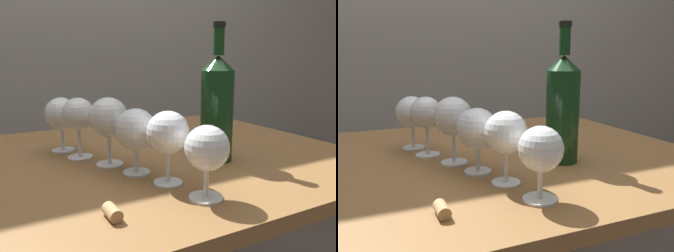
# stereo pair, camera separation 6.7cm
# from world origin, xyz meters

# --- Properties ---
(dining_table) EXTENTS (1.14, 0.87, 0.73)m
(dining_table) POSITION_xyz_m (0.00, 0.00, 0.63)
(dining_table) COLOR brown
(dining_table) RESTS_ON ground_plane
(wine_glass_cabernet) EXTENTS (0.08, 0.08, 0.14)m
(wine_glass_cabernet) POSITION_xyz_m (0.01, -0.31, 0.82)
(wine_glass_cabernet) COLOR white
(wine_glass_cabernet) RESTS_ON dining_table
(wine_glass_merlot) EXTENTS (0.09, 0.09, 0.15)m
(wine_glass_merlot) POSITION_xyz_m (-0.01, -0.22, 0.83)
(wine_glass_merlot) COLOR white
(wine_glass_merlot) RESTS_ON dining_table
(wine_glass_pinot) EXTENTS (0.09, 0.09, 0.14)m
(wine_glass_pinot) POSITION_xyz_m (-0.04, -0.13, 0.82)
(wine_glass_pinot) COLOR white
(wine_glass_pinot) RESTS_ON dining_table
(wine_glass_amber) EXTENTS (0.09, 0.09, 0.16)m
(wine_glass_amber) POSITION_xyz_m (-0.08, -0.04, 0.84)
(wine_glass_amber) COLOR white
(wine_glass_amber) RESTS_ON dining_table
(wine_glass_rose) EXTENTS (0.08, 0.08, 0.15)m
(wine_glass_rose) POSITION_xyz_m (-0.12, 0.05, 0.84)
(wine_glass_rose) COLOR white
(wine_glass_rose) RESTS_ON dining_table
(wine_glass_chardonnay) EXTENTS (0.09, 0.09, 0.15)m
(wine_glass_chardonnay) POSITION_xyz_m (-0.14, 0.13, 0.83)
(wine_glass_chardonnay) COLOR white
(wine_glass_chardonnay) RESTS_ON dining_table
(wine_bottle) EXTENTS (0.08, 0.08, 0.33)m
(wine_bottle) POSITION_xyz_m (0.17, -0.13, 0.86)
(wine_bottle) COLOR #143819
(wine_bottle) RESTS_ON dining_table
(cork) EXTENTS (0.02, 0.04, 0.02)m
(cork) POSITION_xyz_m (-0.17, -0.31, 0.74)
(cork) COLOR tan
(cork) RESTS_ON dining_table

